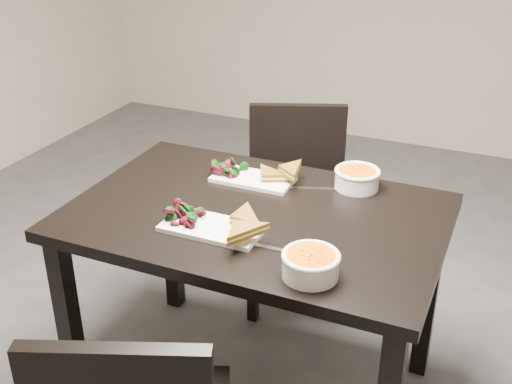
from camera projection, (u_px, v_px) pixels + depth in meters
ground at (316, 372)px, 2.46m from camera, size 5.00×5.00×0.00m
table at (256, 238)px, 2.10m from camera, size 1.20×0.80×0.75m
chair_far at (297, 193)px, 2.77m from camera, size 0.54×0.54×0.85m
plate_near at (212, 228)px, 1.94m from camera, size 0.31×0.15×0.02m
sandwich_near at (233, 220)px, 1.92m from camera, size 0.17×0.13×0.05m
salad_near at (183, 213)px, 1.97m from camera, size 0.10×0.09×0.04m
soup_bowl_near at (311, 263)px, 1.70m from camera, size 0.16×0.16×0.07m
cutlery_near at (268, 247)px, 1.85m from camera, size 0.18×0.02×0.00m
plate_far at (253, 179)px, 2.26m from camera, size 0.29×0.14×0.01m
sandwich_far at (268, 176)px, 2.21m from camera, size 0.18×0.16×0.05m
salad_far at (228, 168)px, 2.28m from camera, size 0.09×0.08×0.04m
soup_bowl_far at (357, 177)px, 2.19m from camera, size 0.16×0.16×0.07m
cutlery_far at (313, 188)px, 2.20m from camera, size 0.18×0.07×0.00m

